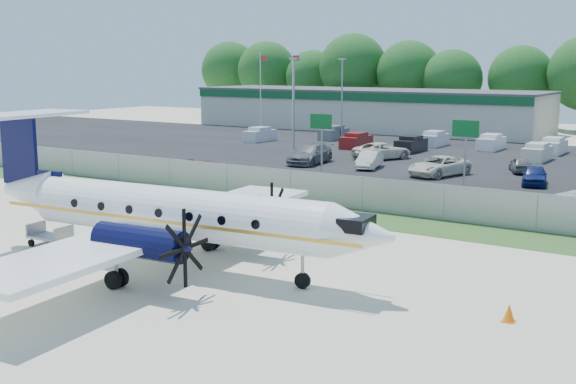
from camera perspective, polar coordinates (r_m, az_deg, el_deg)
The scene contains 26 objects.
ground at distance 31.12m, azimuth -6.04°, elevation -5.81°, with size 170.00×170.00×0.00m, color beige.
grass_verge at distance 40.86m, azimuth 4.58°, elevation -1.92°, with size 170.00×4.00×0.02m, color #2D561E.
access_road at distance 47.02m, azimuth 8.64°, elevation -0.41°, with size 170.00×8.00×0.02m, color black.
parking_lot at distance 66.52m, azimuth 16.13°, elevation 2.38°, with size 170.00×32.00×0.02m, color black.
perimeter_fence at distance 42.40m, azimuth 5.88°, elevation -0.13°, with size 120.00×0.06×1.99m.
building_west at distance 95.56m, azimuth 6.20°, elevation 6.53°, with size 46.40×12.40×5.24m.
sign_left at distance 53.61m, azimuth 2.64°, elevation 4.87°, with size 1.80×0.26×5.00m.
sign_mid at distance 49.03m, azimuth 13.84°, elevation 4.09°, with size 1.80×0.26×5.00m.
flagpole_west at distance 95.55m, azimuth -2.15°, elevation 8.39°, with size 1.06×0.12×10.00m.
flagpole_east at distance 92.78m, azimuth 0.40°, elevation 8.34°, with size 1.06×0.12×10.00m.
light_pole_nw at distance 72.60m, azimuth 0.47°, elevation 7.53°, with size 0.90×0.35×9.09m.
light_pole_sw at distance 81.21m, azimuth 4.29°, elevation 7.78°, with size 0.90×0.35×9.09m.
aircraft at distance 30.53m, azimuth -9.40°, elevation -1.55°, with size 20.22×19.91×6.23m.
pushback_tug at distance 37.20m, azimuth -11.37°, elevation -2.20°, with size 3.13×2.74×1.47m.
baggage_cart_near at distance 35.92m, azimuth -18.29°, elevation -3.32°, with size 2.02×1.29×1.03m.
baggage_cart_far at distance 31.61m, azimuth -21.33°, elevation -5.38°, with size 2.05×1.58×0.95m.
cone_nose at distance 25.50m, azimuth 17.06°, elevation -9.14°, with size 0.43×0.43×0.61m.
cone_starboard_wing at distance 43.19m, azimuth -3.76°, elevation -0.89°, with size 0.42×0.42×0.59m.
road_car_west at distance 52.60m, azimuth -6.27°, elevation 0.75°, with size 2.09×5.14×1.49m, color maroon.
parked_car_a at distance 62.12m, azimuth 1.75°, elevation 2.24°, with size 2.34×5.74×1.67m, color #595B5E.
parked_car_b at distance 59.71m, azimuth 6.42°, elevation 1.86°, with size 1.47×4.22×1.39m, color beige.
parked_car_c at distance 56.59m, azimuth 11.82°, elevation 1.25°, with size 2.53×5.49×1.53m, color beige.
parked_car_d at distance 54.15m, azimuth 18.86°, elevation 0.53°, with size 1.64×4.09×1.39m, color navy.
parked_car_f at distance 65.58m, azimuth 7.43°, elevation 2.58°, with size 2.55×5.54×1.54m, color beige.
parked_car_g at distance 59.94m, azimuth 17.89°, elevation 1.46°, with size 1.51×3.74×1.28m, color #595B5E.
far_parking_rows at distance 71.29m, azimuth 17.30°, elevation 2.80°, with size 56.00×10.00×1.60m, color gray, non-canonical shape.
Camera 1 is at (18.89, -23.21, 8.51)m, focal length 45.00 mm.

